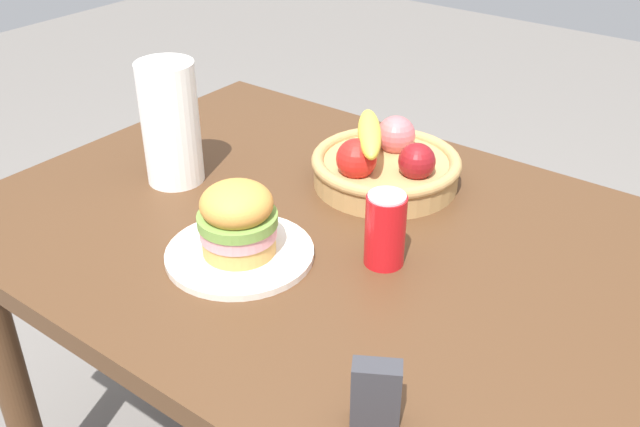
# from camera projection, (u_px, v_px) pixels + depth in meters

# --- Properties ---
(dining_table) EXTENTS (1.40, 0.90, 0.75)m
(dining_table) POSITION_uv_depth(u_px,v_px,m) (361.00, 290.00, 1.29)
(dining_table) COLOR #4C301C
(dining_table) RESTS_ON ground_plane
(plate) EXTENTS (0.25, 0.25, 0.01)m
(plate) POSITION_uv_depth(u_px,v_px,m) (240.00, 254.00, 1.19)
(plate) COLOR silver
(plate) RESTS_ON dining_table
(sandwich) EXTENTS (0.13, 0.13, 0.12)m
(sandwich) POSITION_uv_depth(u_px,v_px,m) (237.00, 219.00, 1.16)
(sandwich) COLOR tan
(sandwich) RESTS_ON plate
(soda_can) EXTENTS (0.07, 0.07, 0.13)m
(soda_can) POSITION_uv_depth(u_px,v_px,m) (385.00, 230.00, 1.15)
(soda_can) COLOR red
(soda_can) RESTS_ON dining_table
(fruit_basket) EXTENTS (0.29, 0.29, 0.14)m
(fruit_basket) POSITION_uv_depth(u_px,v_px,m) (385.00, 164.00, 1.39)
(fruit_basket) COLOR tan
(fruit_basket) RESTS_ON dining_table
(paper_towel_roll) EXTENTS (0.11, 0.11, 0.24)m
(paper_towel_roll) POSITION_uv_depth(u_px,v_px,m) (170.00, 123.00, 1.37)
(paper_towel_roll) COLOR white
(paper_towel_roll) RESTS_ON dining_table
(napkin_holder) EXTENTS (0.07, 0.06, 0.09)m
(napkin_holder) POSITION_uv_depth(u_px,v_px,m) (376.00, 393.00, 0.87)
(napkin_holder) COLOR #333338
(napkin_holder) RESTS_ON dining_table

